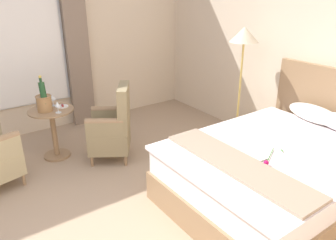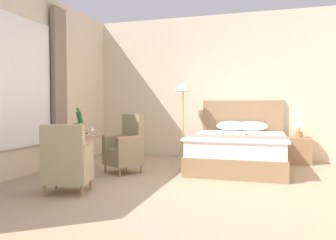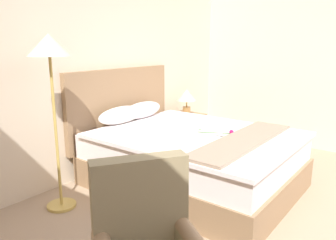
{
  "view_description": "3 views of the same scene",
  "coord_description": "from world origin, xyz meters",
  "px_view_note": "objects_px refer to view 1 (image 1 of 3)",
  "views": [
    {
      "loc": [
        2.34,
        -0.78,
        2.18
      ],
      "look_at": [
        -0.38,
        1.16,
        0.8
      ],
      "focal_mm": 35.0,
      "sensor_mm": 36.0,
      "label": 1
    },
    {
      "loc": [
        0.99,
        -4.3,
        1.15
      ],
      "look_at": [
        -0.62,
        1.21,
        0.91
      ],
      "focal_mm": 35.0,
      "sensor_mm": 36.0,
      "label": 2
    },
    {
      "loc": [
        -2.4,
        -0.06,
        1.59
      ],
      "look_at": [
        -0.67,
        1.29,
        1.08
      ],
      "focal_mm": 35.0,
      "sensor_mm": 36.0,
      "label": 3
    }
  ],
  "objects_px": {
    "champagne_bucket": "(44,101)",
    "armchair_by_window": "(113,127)",
    "wine_glass_near_edge": "(52,98)",
    "floor_lamp_brass": "(244,45)",
    "bed": "(279,169)",
    "side_table_round": "(54,129)",
    "snack_plate": "(62,106)",
    "wine_glass_near_bucket": "(57,105)"
  },
  "relations": [
    {
      "from": "bed",
      "to": "wine_glass_near_bucket",
      "type": "bearing_deg",
      "value": -143.09
    },
    {
      "from": "floor_lamp_brass",
      "to": "champagne_bucket",
      "type": "height_order",
      "value": "floor_lamp_brass"
    },
    {
      "from": "wine_glass_near_bucket",
      "to": "wine_glass_near_edge",
      "type": "relative_size",
      "value": 0.96
    },
    {
      "from": "floor_lamp_brass",
      "to": "side_table_round",
      "type": "relative_size",
      "value": 2.45
    },
    {
      "from": "wine_glass_near_edge",
      "to": "champagne_bucket",
      "type": "bearing_deg",
      "value": -45.8
    },
    {
      "from": "bed",
      "to": "snack_plate",
      "type": "height_order",
      "value": "bed"
    },
    {
      "from": "bed",
      "to": "snack_plate",
      "type": "relative_size",
      "value": 14.63
    },
    {
      "from": "wine_glass_near_bucket",
      "to": "snack_plate",
      "type": "relative_size",
      "value": 0.96
    },
    {
      "from": "wine_glass_near_bucket",
      "to": "armchair_by_window",
      "type": "xyz_separation_m",
      "value": [
        0.32,
        0.59,
        -0.34
      ]
    },
    {
      "from": "champagne_bucket",
      "to": "wine_glass_near_bucket",
      "type": "relative_size",
      "value": 3.13
    },
    {
      "from": "champagne_bucket",
      "to": "wine_glass_near_bucket",
      "type": "bearing_deg",
      "value": 37.53
    },
    {
      "from": "snack_plate",
      "to": "armchair_by_window",
      "type": "xyz_separation_m",
      "value": [
        0.5,
        0.48,
        -0.25
      ]
    },
    {
      "from": "champagne_bucket",
      "to": "snack_plate",
      "type": "relative_size",
      "value": 3.02
    },
    {
      "from": "floor_lamp_brass",
      "to": "wine_glass_near_edge",
      "type": "xyz_separation_m",
      "value": [
        -1.23,
        -2.26,
        -0.64
      ]
    },
    {
      "from": "bed",
      "to": "armchair_by_window",
      "type": "height_order",
      "value": "bed"
    },
    {
      "from": "champagne_bucket",
      "to": "armchair_by_window",
      "type": "distance_m",
      "value": 0.93
    },
    {
      "from": "bed",
      "to": "wine_glass_near_edge",
      "type": "relative_size",
      "value": 14.6
    },
    {
      "from": "floor_lamp_brass",
      "to": "wine_glass_near_bucket",
      "type": "xyz_separation_m",
      "value": [
        -0.93,
        -2.29,
        -0.65
      ]
    },
    {
      "from": "side_table_round",
      "to": "bed",
      "type": "bearing_deg",
      "value": 35.63
    },
    {
      "from": "armchair_by_window",
      "to": "side_table_round",
      "type": "bearing_deg",
      "value": -127.31
    },
    {
      "from": "snack_plate",
      "to": "armchair_by_window",
      "type": "relative_size",
      "value": 0.15
    },
    {
      "from": "side_table_round",
      "to": "wine_glass_near_edge",
      "type": "relative_size",
      "value": 4.41
    },
    {
      "from": "champagne_bucket",
      "to": "armchair_by_window",
      "type": "bearing_deg",
      "value": 56.44
    },
    {
      "from": "floor_lamp_brass",
      "to": "wine_glass_near_bucket",
      "type": "distance_m",
      "value": 2.56
    },
    {
      "from": "bed",
      "to": "wine_glass_near_bucket",
      "type": "height_order",
      "value": "bed"
    },
    {
      "from": "wine_glass_near_bucket",
      "to": "armchair_by_window",
      "type": "distance_m",
      "value": 0.75
    },
    {
      "from": "bed",
      "to": "side_table_round",
      "type": "relative_size",
      "value": 3.31
    },
    {
      "from": "champagne_bucket",
      "to": "wine_glass_near_edge",
      "type": "xyz_separation_m",
      "value": [
        -0.15,
        0.15,
        -0.03
      ]
    },
    {
      "from": "champagne_bucket",
      "to": "armchair_by_window",
      "type": "xyz_separation_m",
      "value": [
        0.47,
        0.71,
        -0.38
      ]
    },
    {
      "from": "bed",
      "to": "side_table_round",
      "type": "xyz_separation_m",
      "value": [
        -2.34,
        -1.68,
        0.06
      ]
    },
    {
      "from": "floor_lamp_brass",
      "to": "armchair_by_window",
      "type": "relative_size",
      "value": 1.66
    },
    {
      "from": "side_table_round",
      "to": "armchair_by_window",
      "type": "height_order",
      "value": "armchair_by_window"
    },
    {
      "from": "wine_glass_near_edge",
      "to": "snack_plate",
      "type": "relative_size",
      "value": 1.0
    },
    {
      "from": "bed",
      "to": "wine_glass_near_edge",
      "type": "distance_m",
      "value": 2.97
    },
    {
      "from": "champagne_bucket",
      "to": "wine_glass_near_edge",
      "type": "relative_size",
      "value": 3.01
    },
    {
      "from": "side_table_round",
      "to": "armchair_by_window",
      "type": "bearing_deg",
      "value": 52.69
    },
    {
      "from": "floor_lamp_brass",
      "to": "wine_glass_near_edge",
      "type": "height_order",
      "value": "floor_lamp_brass"
    },
    {
      "from": "floor_lamp_brass",
      "to": "side_table_round",
      "type": "xyz_separation_m",
      "value": [
        -1.1,
        -2.34,
        -1.03
      ]
    },
    {
      "from": "champagne_bucket",
      "to": "wine_glass_near_edge",
      "type": "bearing_deg",
      "value": 134.2
    },
    {
      "from": "champagne_bucket",
      "to": "armchair_by_window",
      "type": "relative_size",
      "value": 0.46
    },
    {
      "from": "side_table_round",
      "to": "wine_glass_near_edge",
      "type": "distance_m",
      "value": 0.41
    },
    {
      "from": "bed",
      "to": "floor_lamp_brass",
      "type": "distance_m",
      "value": 1.78
    }
  ]
}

